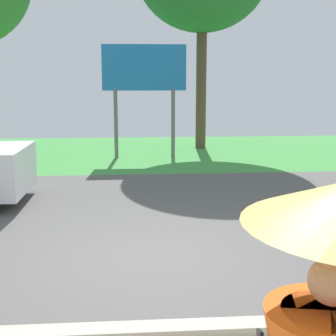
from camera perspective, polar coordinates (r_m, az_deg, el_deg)
The scene contains 2 objects.
ground_plane at distance 9.59m, azimuth -2.80°, elevation -4.64°, with size 40.00×22.00×0.20m.
roadside_billboard at distance 15.10m, azimuth -2.85°, elevation 10.89°, with size 2.60×0.12×3.50m.
Camera 1 is at (-0.25, -6.30, 2.47)m, focal length 51.23 mm.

